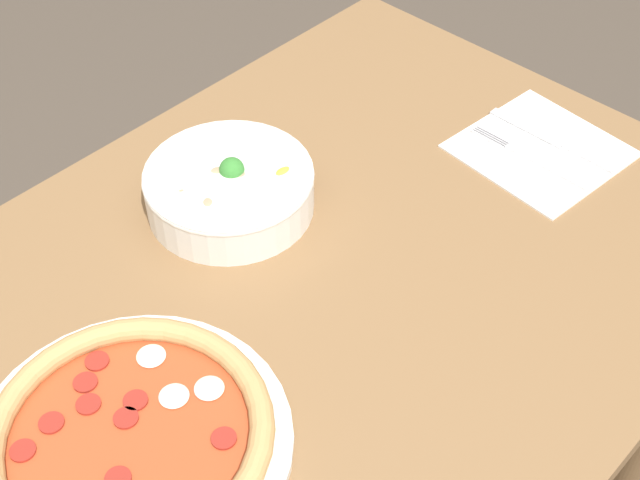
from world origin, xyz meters
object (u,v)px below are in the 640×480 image
pizza (130,437)px  fork (530,159)px  bowl (229,187)px  knife (556,143)px

pizza → fork: size_ratio=1.78×
pizza → fork: bearing=-3.5°
pizza → bowl: 0.36m
bowl → knife: (0.39, -0.24, -0.03)m
fork → knife: size_ratio=0.93×
bowl → pizza: bearing=-148.6°
bowl → fork: size_ratio=1.18×
knife → fork: bearing=83.5°
pizza → bowl: bowl is taller
pizza → bowl: (0.31, 0.19, 0.02)m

